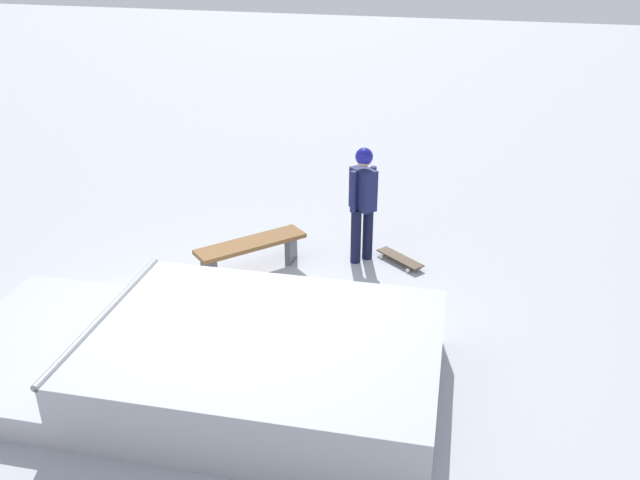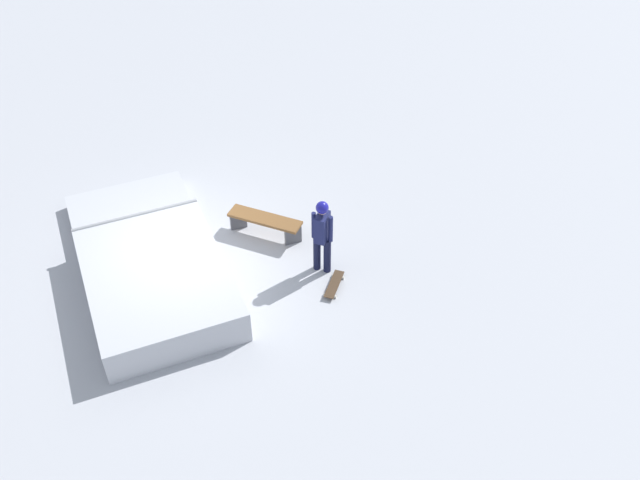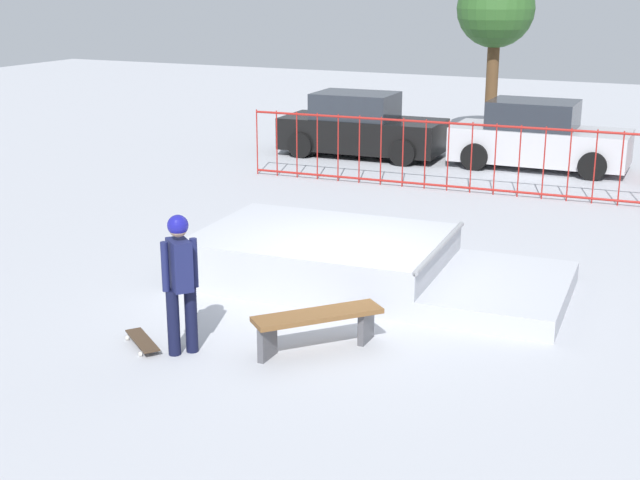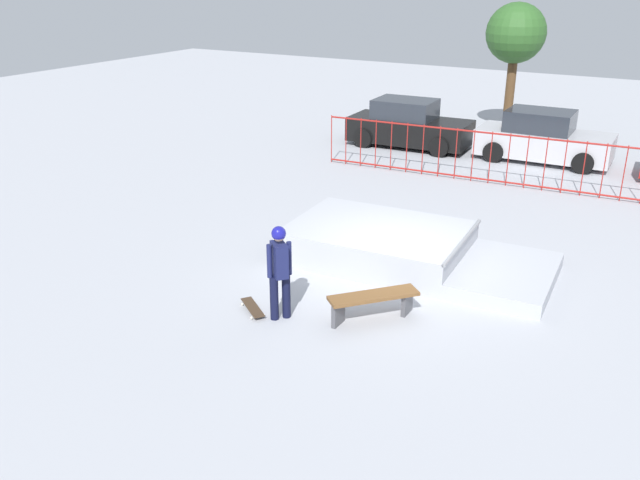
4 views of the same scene
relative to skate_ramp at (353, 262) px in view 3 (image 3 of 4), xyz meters
name	(u,v)px [view 3 (image 3 of 4)]	position (x,y,z in m)	size (l,w,h in m)	color
ground_plane	(344,303)	(0.25, -0.87, -0.32)	(60.00, 60.00, 0.00)	#A8AAB2
skate_ramp	(353,262)	(0.00, 0.00, 0.00)	(5.53, 2.89, 0.74)	#B0B3BB
skater	(180,274)	(-0.83, -3.27, 0.69)	(0.43, 0.41, 1.73)	black
skateboard	(142,341)	(-1.40, -3.32, -0.24)	(0.76, 0.64, 0.09)	#3F2D1E
perimeter_fence	(483,158)	(0.25, 6.39, 0.45)	(10.49, 0.59, 1.50)	maroon
park_bench	(318,322)	(0.60, -2.50, 0.04)	(1.37, 1.46, 0.48)	brown
parked_car_black	(361,127)	(-3.69, 9.22, 0.41)	(4.17, 2.06, 1.60)	black
parked_car_silver	(538,138)	(0.74, 9.57, 0.41)	(4.12, 1.97, 1.60)	#B7B7BC
distant_tree	(496,11)	(-1.26, 12.77, 3.21)	(2.10, 2.10, 4.65)	brown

